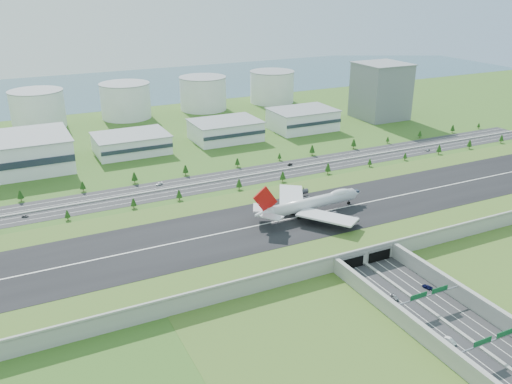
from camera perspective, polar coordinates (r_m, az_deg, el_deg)
name	(u,v)px	position (r m, az deg, el deg)	size (l,w,h in m)	color
ground	(313,226)	(320.88, 6.06, -3.61)	(1200.00, 1200.00, 0.00)	#40591B
airfield_deck	(314,220)	(319.07, 6.10, -2.95)	(520.00, 100.00, 9.20)	gray
underpass_road	(435,308)	(251.88, 18.33, -11.50)	(38.80, 120.40, 8.00)	#28282B
sign_gantry_near	(429,296)	(252.58, 17.73, -10.37)	(38.70, 0.70, 9.80)	gray
sign_gantry_far	(493,341)	(233.68, 23.70, -14.16)	(38.70, 0.70, 9.80)	gray
north_expressway	(245,176)	(397.86, -1.16, 1.66)	(560.00, 36.00, 0.12)	#28282B
tree_row	(253,170)	(397.01, -0.37, 2.34)	(505.73, 48.65, 8.39)	#3D2819
hangar_mid_a	(131,144)	(463.07, -12.99, 4.99)	(58.00, 42.00, 15.00)	silver
hangar_mid_b	(225,130)	(487.78, -3.24, 6.49)	(58.00, 42.00, 17.00)	silver
hangar_mid_c	(302,120)	(522.72, 4.92, 7.60)	(58.00, 42.00, 19.00)	silver
office_tower	(381,91)	(576.35, 12.99, 10.30)	(46.00, 46.00, 55.00)	slate
fuel_tank_a	(38,109)	(567.78, -21.98, 8.08)	(50.00, 50.00, 35.00)	white
fuel_tank_b	(126,101)	(579.60, -13.56, 9.31)	(50.00, 50.00, 35.00)	white
fuel_tank_c	(203,94)	(603.28, -5.59, 10.28)	(50.00, 50.00, 35.00)	white
fuel_tank_d	(272,87)	(637.50, 1.69, 10.99)	(50.00, 50.00, 35.00)	white
bay_water	(122,87)	(753.25, -13.88, 10.71)	(1200.00, 260.00, 0.06)	#355866
boeing_747	(311,203)	(315.00, 5.77, -1.20)	(75.37, 71.08, 23.29)	silver
car_0	(395,297)	(259.25, 14.39, -10.64)	(1.98, 4.93, 1.68)	#ACABB0
car_1	(450,341)	(238.40, 19.78, -14.50)	(1.81, 5.18, 1.71)	white
car_2	(427,287)	(271.25, 17.57, -9.49)	(2.34, 5.08, 1.41)	#0B0F3B
car_4	(25,216)	(359.23, -23.14, -2.35)	(1.58, 3.92, 1.34)	#59575C
car_5	(290,164)	(421.61, 3.60, 2.92)	(1.60, 4.59, 1.51)	black
car_6	(427,150)	(479.34, 17.59, 4.26)	(2.52, 5.46, 1.52)	silver
car_7	(159,184)	(387.05, -10.17, 0.85)	(2.22, 5.47, 1.59)	white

